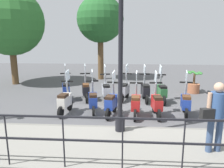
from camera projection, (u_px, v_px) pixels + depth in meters
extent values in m
plane|color=#4C4C4F|center=(125.00, 108.00, 8.40)|extent=(28.00, 28.00, 0.00)
cube|color=gray|center=(123.00, 147.00, 5.26)|extent=(2.20, 20.00, 0.15)
cube|color=slate|center=(124.00, 129.00, 6.29)|extent=(0.10, 20.00, 0.15)
cube|color=black|center=(123.00, 118.00, 4.05)|extent=(0.04, 16.00, 0.04)
cube|color=black|center=(122.00, 142.00, 4.15)|extent=(0.04, 16.00, 0.04)
cylinder|color=black|center=(183.00, 146.00, 4.09)|extent=(0.03, 0.03, 1.05)
cylinder|color=black|center=(122.00, 144.00, 4.16)|extent=(0.03, 0.03, 1.05)
cylinder|color=black|center=(64.00, 142.00, 4.24)|extent=(0.03, 0.03, 1.05)
cylinder|color=black|center=(7.00, 140.00, 4.31)|extent=(0.03, 0.03, 1.05)
cylinder|color=black|center=(120.00, 124.00, 5.99)|extent=(0.26, 0.26, 0.40)
cylinder|color=black|center=(121.00, 56.00, 5.60)|extent=(0.12, 0.12, 4.09)
cylinder|color=#384C70|center=(219.00, 134.00, 4.88)|extent=(0.14, 0.14, 0.82)
cylinder|color=#384C70|center=(210.00, 134.00, 4.84)|extent=(0.14, 0.14, 0.82)
cylinder|color=#335184|center=(217.00, 105.00, 4.72)|extent=(0.39, 0.39, 0.55)
sphere|color=tan|center=(219.00, 87.00, 4.63)|extent=(0.22, 0.22, 0.22)
cylinder|color=tan|center=(209.00, 105.00, 4.68)|extent=(0.09, 0.09, 0.52)
cube|color=black|center=(207.00, 114.00, 4.66)|extent=(0.20, 0.31, 0.24)
cylinder|color=brown|center=(14.00, 66.00, 12.52)|extent=(0.36, 0.36, 2.12)
sphere|color=#2D6B2D|center=(10.00, 22.00, 12.00)|extent=(3.72, 3.72, 3.72)
cylinder|color=brown|center=(101.00, 58.00, 13.95)|extent=(0.36, 0.36, 2.68)
sphere|color=#235B28|center=(100.00, 19.00, 13.44)|extent=(2.90, 2.90, 2.90)
cylinder|color=#9E5B3D|center=(193.00, 88.00, 10.66)|extent=(0.56, 0.56, 0.45)
cylinder|color=brown|center=(194.00, 79.00, 10.56)|extent=(0.10, 0.10, 0.50)
ellipsoid|color=#2D6B2D|center=(193.00, 72.00, 10.74)|extent=(0.56, 0.16, 0.10)
ellipsoid|color=#2D6B2D|center=(196.00, 74.00, 10.25)|extent=(0.56, 0.16, 0.10)
ellipsoid|color=#2D6B2D|center=(189.00, 73.00, 10.51)|extent=(0.56, 0.16, 0.10)
ellipsoid|color=#2D6B2D|center=(200.00, 73.00, 10.48)|extent=(0.56, 0.16, 0.10)
ellipsoid|color=#2D6B2D|center=(190.00, 72.00, 10.68)|extent=(0.56, 0.16, 0.10)
ellipsoid|color=#2D6B2D|center=(200.00, 73.00, 10.31)|extent=(0.56, 0.16, 0.10)
cylinder|color=black|center=(184.00, 107.00, 7.94)|extent=(0.41, 0.14, 0.40)
cylinder|color=black|center=(186.00, 114.00, 7.15)|extent=(0.41, 0.14, 0.40)
cube|color=navy|center=(186.00, 103.00, 7.41)|extent=(0.64, 0.37, 0.36)
cube|color=navy|center=(185.00, 100.00, 7.68)|extent=(0.17, 0.32, 0.44)
cube|color=#4C2D19|center=(187.00, 97.00, 7.29)|extent=(0.44, 0.32, 0.10)
cylinder|color=gray|center=(186.00, 90.00, 7.66)|extent=(0.19, 0.10, 0.55)
cube|color=black|center=(186.00, 82.00, 7.60)|extent=(0.13, 0.44, 0.05)
cube|color=silver|center=(186.00, 76.00, 7.62)|extent=(0.39, 0.09, 0.42)
cylinder|color=black|center=(154.00, 107.00, 7.88)|extent=(0.40, 0.11, 0.40)
cylinder|color=black|center=(159.00, 115.00, 7.07)|extent=(0.40, 0.11, 0.40)
cube|color=#B21E1E|center=(157.00, 104.00, 7.33)|extent=(0.62, 0.32, 0.36)
cube|color=#B21E1E|center=(155.00, 101.00, 7.61)|extent=(0.14, 0.31, 0.44)
cube|color=black|center=(158.00, 98.00, 7.22)|extent=(0.42, 0.28, 0.10)
cylinder|color=gray|center=(156.00, 91.00, 7.60)|extent=(0.19, 0.08, 0.55)
cube|color=black|center=(156.00, 83.00, 7.54)|extent=(0.09, 0.44, 0.05)
cube|color=silver|center=(156.00, 77.00, 7.55)|extent=(0.39, 0.05, 0.42)
cylinder|color=black|center=(136.00, 107.00, 7.85)|extent=(0.40, 0.11, 0.40)
cylinder|color=black|center=(135.00, 115.00, 7.05)|extent=(0.40, 0.11, 0.40)
cube|color=#B21E1E|center=(136.00, 104.00, 7.31)|extent=(0.62, 0.32, 0.36)
cube|color=#B21E1E|center=(136.00, 101.00, 7.59)|extent=(0.14, 0.31, 0.44)
cube|color=#4C2D19|center=(136.00, 98.00, 7.20)|extent=(0.42, 0.29, 0.10)
cylinder|color=gray|center=(136.00, 91.00, 7.57)|extent=(0.19, 0.08, 0.55)
cube|color=black|center=(136.00, 83.00, 7.51)|extent=(0.09, 0.44, 0.05)
cube|color=silver|center=(137.00, 77.00, 7.53)|extent=(0.39, 0.06, 0.42)
cylinder|color=black|center=(114.00, 107.00, 7.94)|extent=(0.41, 0.16, 0.40)
cylinder|color=black|center=(108.00, 114.00, 7.15)|extent=(0.41, 0.16, 0.40)
cube|color=navy|center=(111.00, 103.00, 7.41)|extent=(0.64, 0.40, 0.36)
cube|color=navy|center=(113.00, 100.00, 7.67)|extent=(0.18, 0.32, 0.44)
cube|color=black|center=(110.00, 97.00, 7.29)|extent=(0.44, 0.34, 0.10)
cylinder|color=gray|center=(113.00, 90.00, 7.66)|extent=(0.19, 0.11, 0.55)
cube|color=black|center=(113.00, 82.00, 7.60)|extent=(0.15, 0.44, 0.05)
cube|color=silver|center=(114.00, 77.00, 7.61)|extent=(0.39, 0.11, 0.42)
cylinder|color=black|center=(93.00, 104.00, 8.20)|extent=(0.41, 0.15, 0.40)
cylinder|color=black|center=(93.00, 112.00, 7.39)|extent=(0.41, 0.15, 0.40)
cube|color=navy|center=(93.00, 101.00, 7.65)|extent=(0.64, 0.39, 0.36)
cube|color=navy|center=(93.00, 98.00, 7.93)|extent=(0.17, 0.32, 0.44)
cube|color=black|center=(93.00, 95.00, 7.54)|extent=(0.44, 0.33, 0.10)
cylinder|color=gray|center=(92.00, 88.00, 7.91)|extent=(0.19, 0.10, 0.55)
cube|color=black|center=(92.00, 81.00, 7.86)|extent=(0.14, 0.44, 0.05)
cube|color=silver|center=(92.00, 75.00, 7.87)|extent=(0.39, 0.10, 0.42)
cylinder|color=black|center=(70.00, 105.00, 8.14)|extent=(0.41, 0.13, 0.40)
cylinder|color=black|center=(61.00, 112.00, 7.34)|extent=(0.41, 0.13, 0.40)
cube|color=beige|center=(64.00, 102.00, 7.60)|extent=(0.63, 0.35, 0.36)
cube|color=beige|center=(67.00, 99.00, 7.87)|extent=(0.15, 0.31, 0.44)
cube|color=black|center=(63.00, 96.00, 7.48)|extent=(0.43, 0.31, 0.10)
cylinder|color=gray|center=(67.00, 89.00, 7.85)|extent=(0.19, 0.09, 0.55)
cube|color=black|center=(67.00, 81.00, 7.80)|extent=(0.11, 0.44, 0.05)
cube|color=silver|center=(68.00, 76.00, 7.81)|extent=(0.39, 0.08, 0.42)
cylinder|color=black|center=(159.00, 95.00, 9.48)|extent=(0.41, 0.12, 0.40)
cylinder|color=black|center=(164.00, 101.00, 8.67)|extent=(0.41, 0.12, 0.40)
cube|color=#2D6B38|center=(162.00, 92.00, 8.94)|extent=(0.63, 0.34, 0.36)
cube|color=#2D6B38|center=(160.00, 90.00, 9.21)|extent=(0.15, 0.31, 0.44)
cube|color=black|center=(163.00, 87.00, 8.82)|extent=(0.43, 0.30, 0.10)
cylinder|color=gray|center=(160.00, 81.00, 9.20)|extent=(0.19, 0.09, 0.55)
cube|color=black|center=(161.00, 75.00, 9.14)|extent=(0.11, 0.44, 0.05)
cube|color=silver|center=(161.00, 70.00, 9.16)|extent=(0.39, 0.07, 0.42)
cylinder|color=black|center=(143.00, 94.00, 9.65)|extent=(0.41, 0.12, 0.40)
cylinder|color=black|center=(147.00, 99.00, 8.84)|extent=(0.41, 0.12, 0.40)
cube|color=black|center=(145.00, 91.00, 9.11)|extent=(0.62, 0.33, 0.36)
cube|color=black|center=(144.00, 89.00, 9.39)|extent=(0.15, 0.31, 0.44)
cube|color=black|center=(146.00, 86.00, 8.99)|extent=(0.42, 0.29, 0.10)
cylinder|color=gray|center=(144.00, 80.00, 9.37)|extent=(0.19, 0.09, 0.55)
cube|color=black|center=(145.00, 74.00, 9.31)|extent=(0.10, 0.44, 0.05)
cube|color=silver|center=(144.00, 69.00, 9.33)|extent=(0.39, 0.06, 0.42)
cylinder|color=black|center=(127.00, 93.00, 9.79)|extent=(0.41, 0.19, 0.40)
cylinder|color=black|center=(122.00, 98.00, 9.03)|extent=(0.41, 0.19, 0.40)
cube|color=gray|center=(124.00, 90.00, 9.27)|extent=(0.65, 0.43, 0.36)
cube|color=gray|center=(126.00, 88.00, 9.54)|extent=(0.20, 0.32, 0.44)
cube|color=black|center=(124.00, 85.00, 9.16)|extent=(0.46, 0.36, 0.10)
cylinder|color=gray|center=(126.00, 80.00, 9.52)|extent=(0.19, 0.12, 0.55)
cube|color=black|center=(127.00, 74.00, 9.46)|extent=(0.18, 0.44, 0.05)
cube|color=silver|center=(127.00, 69.00, 9.47)|extent=(0.38, 0.13, 0.42)
cylinder|color=black|center=(105.00, 94.00, 9.63)|extent=(0.41, 0.16, 0.40)
cylinder|color=black|center=(107.00, 100.00, 8.82)|extent=(0.41, 0.16, 0.40)
cube|color=#B7BCC6|center=(106.00, 91.00, 9.08)|extent=(0.65, 0.40, 0.36)
cube|color=#B7BCC6|center=(105.00, 89.00, 9.36)|extent=(0.18, 0.32, 0.44)
cube|color=black|center=(106.00, 86.00, 8.97)|extent=(0.45, 0.34, 0.10)
cylinder|color=gray|center=(105.00, 81.00, 9.34)|extent=(0.19, 0.11, 0.55)
cube|color=black|center=(105.00, 74.00, 9.29)|extent=(0.15, 0.44, 0.05)
cube|color=silver|center=(105.00, 69.00, 9.30)|extent=(0.39, 0.11, 0.42)
cylinder|color=black|center=(85.00, 93.00, 9.80)|extent=(0.41, 0.17, 0.40)
cylinder|color=black|center=(87.00, 98.00, 9.00)|extent=(0.41, 0.17, 0.40)
cube|color=black|center=(86.00, 90.00, 9.26)|extent=(0.65, 0.41, 0.36)
cube|color=black|center=(86.00, 88.00, 9.53)|extent=(0.19, 0.32, 0.44)
cube|color=#4C2D19|center=(86.00, 85.00, 9.14)|extent=(0.45, 0.35, 0.10)
cylinder|color=gray|center=(85.00, 80.00, 9.52)|extent=(0.19, 0.11, 0.55)
cube|color=black|center=(85.00, 74.00, 9.46)|extent=(0.16, 0.44, 0.05)
cube|color=silver|center=(85.00, 69.00, 9.47)|extent=(0.38, 0.12, 0.42)
cylinder|color=black|center=(66.00, 93.00, 9.83)|extent=(0.41, 0.19, 0.40)
cylinder|color=black|center=(67.00, 98.00, 9.04)|extent=(0.41, 0.19, 0.40)
cube|color=navy|center=(66.00, 90.00, 9.29)|extent=(0.66, 0.44, 0.36)
cube|color=navy|center=(66.00, 88.00, 9.57)|extent=(0.20, 0.32, 0.44)
cube|color=black|center=(66.00, 85.00, 9.18)|extent=(0.46, 0.37, 0.10)
cylinder|color=gray|center=(66.00, 80.00, 9.55)|extent=(0.20, 0.12, 0.55)
cube|color=black|center=(65.00, 73.00, 9.49)|extent=(0.19, 0.44, 0.05)
cube|color=silver|center=(65.00, 69.00, 9.51)|extent=(0.38, 0.14, 0.42)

